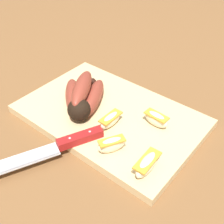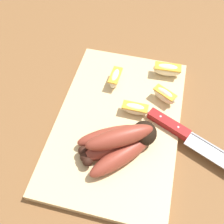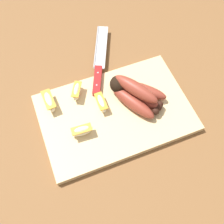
{
  "view_description": "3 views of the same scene",
  "coord_description": "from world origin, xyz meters",
  "px_view_note": "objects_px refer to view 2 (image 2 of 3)",
  "views": [
    {
      "loc": [
        -0.36,
        0.43,
        0.46
      ],
      "look_at": [
        -0.04,
        0.04,
        0.05
      ],
      "focal_mm": 46.64,
      "sensor_mm": 36.0,
      "label": 1
    },
    {
      "loc": [
        0.3,
        0.08,
        0.52
      ],
      "look_at": [
        -0.01,
        0.01,
        0.06
      ],
      "focal_mm": 41.86,
      "sensor_mm": 36.0,
      "label": 2
    },
    {
      "loc": [
        -0.16,
        -0.32,
        0.7
      ],
      "look_at": [
        -0.03,
        0.0,
        0.06
      ],
      "focal_mm": 43.31,
      "sensor_mm": 36.0,
      "label": 3
    }
  ],
  "objects_px": {
    "chefs_knife": "(188,136)",
    "apple_wedge_near": "(135,109)",
    "banana_bunch": "(120,143)",
    "apple_wedge_extra": "(115,78)",
    "apple_wedge_far": "(164,95)",
    "apple_wedge_middle": "(167,70)"
  },
  "relations": [
    {
      "from": "apple_wedge_extra",
      "to": "banana_bunch",
      "type": "bearing_deg",
      "value": 16.33
    },
    {
      "from": "chefs_knife",
      "to": "apple_wedge_near",
      "type": "relative_size",
      "value": 4.17
    },
    {
      "from": "banana_bunch",
      "to": "apple_wedge_middle",
      "type": "bearing_deg",
      "value": 163.43
    },
    {
      "from": "apple_wedge_near",
      "to": "apple_wedge_middle",
      "type": "relative_size",
      "value": 0.88
    },
    {
      "from": "apple_wedge_extra",
      "to": "apple_wedge_far",
      "type": "bearing_deg",
      "value": 78.18
    },
    {
      "from": "apple_wedge_far",
      "to": "apple_wedge_near",
      "type": "bearing_deg",
      "value": -48.88
    },
    {
      "from": "banana_bunch",
      "to": "chefs_knife",
      "type": "xyz_separation_m",
      "value": [
        -0.06,
        0.14,
        -0.02
      ]
    },
    {
      "from": "chefs_knife",
      "to": "apple_wedge_far",
      "type": "distance_m",
      "value": 0.11
    },
    {
      "from": "chefs_knife",
      "to": "apple_wedge_middle",
      "type": "xyz_separation_m",
      "value": [
        -0.17,
        -0.07,
        0.01
      ]
    },
    {
      "from": "banana_bunch",
      "to": "apple_wedge_far",
      "type": "height_order",
      "value": "banana_bunch"
    },
    {
      "from": "banana_bunch",
      "to": "apple_wedge_far",
      "type": "bearing_deg",
      "value": 154.19
    },
    {
      "from": "apple_wedge_near",
      "to": "apple_wedge_far",
      "type": "height_order",
      "value": "apple_wedge_far"
    },
    {
      "from": "apple_wedge_middle",
      "to": "apple_wedge_extra",
      "type": "height_order",
      "value": "same"
    },
    {
      "from": "apple_wedge_near",
      "to": "apple_wedge_middle",
      "type": "xyz_separation_m",
      "value": [
        -0.14,
        0.06,
        0.0
      ]
    },
    {
      "from": "banana_bunch",
      "to": "apple_wedge_extra",
      "type": "bearing_deg",
      "value": -163.67
    },
    {
      "from": "apple_wedge_near",
      "to": "apple_wedge_middle",
      "type": "distance_m",
      "value": 0.15
    },
    {
      "from": "banana_bunch",
      "to": "chefs_knife",
      "type": "bearing_deg",
      "value": 113.95
    },
    {
      "from": "chefs_knife",
      "to": "apple_wedge_near",
      "type": "bearing_deg",
      "value": -106.69
    },
    {
      "from": "apple_wedge_far",
      "to": "apple_wedge_middle",
      "type": "bearing_deg",
      "value": -177.85
    },
    {
      "from": "banana_bunch",
      "to": "apple_wedge_far",
      "type": "relative_size",
      "value": 2.7
    },
    {
      "from": "apple_wedge_extra",
      "to": "apple_wedge_near",
      "type": "bearing_deg",
      "value": 39.44
    },
    {
      "from": "apple_wedge_middle",
      "to": "apple_wedge_far",
      "type": "bearing_deg",
      "value": 2.15
    }
  ]
}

